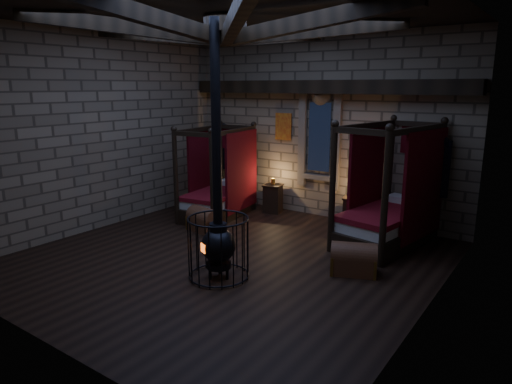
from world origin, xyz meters
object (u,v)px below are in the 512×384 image
Objects in this scene: bed_right at (388,215)px; trunk_right at (354,260)px; bed_left at (219,194)px; trunk_left at (204,220)px; stove at (218,242)px.

bed_right is 1.83m from trunk_right.
bed_right is at bearing -2.76° from bed_left.
trunk_right is at bearing -27.22° from bed_left.
bed_left is at bearing -165.15° from bed_right.
trunk_right is at bearing 6.29° from trunk_left.
bed_right is at bearing 87.42° from stove.
trunk_left is at bearing 161.97° from stove.
stove is (-1.74, -1.43, 0.38)m from trunk_right.
bed_right is 2.80× the size of trunk_right.
trunk_right is (3.59, -0.29, 0.01)m from trunk_left.
bed_left is 0.89× the size of bed_right.
bed_left reaches higher than trunk_right.
bed_left is at bearing 138.20° from trunk_right.
stove reaches higher than trunk_left.
stove is at bearing -107.92° from bed_right.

